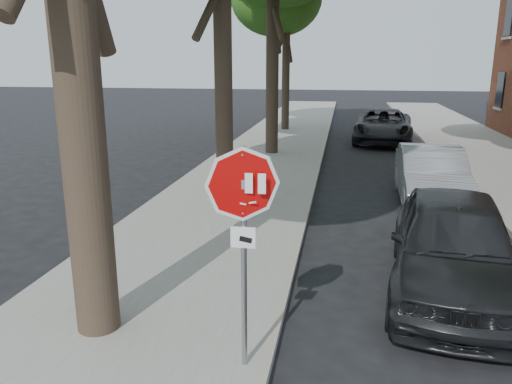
# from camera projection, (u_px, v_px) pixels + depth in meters

# --- Properties ---
(ground) EXTENTS (120.00, 120.00, 0.00)m
(ground) POSITION_uv_depth(u_px,v_px,m) (304.00, 379.00, 5.82)
(ground) COLOR black
(ground) RESTS_ON ground
(sidewalk_left) EXTENTS (4.00, 55.00, 0.12)m
(sidewalk_left) POSITION_uv_depth(u_px,v_px,m) (261.00, 164.00, 17.65)
(sidewalk_left) COLOR gray
(sidewalk_left) RESTS_ON ground
(curb_left) EXTENTS (0.12, 55.00, 0.13)m
(curb_left) POSITION_uv_depth(u_px,v_px,m) (319.00, 166.00, 17.30)
(curb_left) COLOR #9E9384
(curb_left) RESTS_ON ground
(curb_right) EXTENTS (0.12, 55.00, 0.13)m
(curb_right) POSITION_uv_depth(u_px,v_px,m) (452.00, 170.00, 16.57)
(curb_right) COLOR #9E9384
(curb_right) RESTS_ON ground
(stop_sign) EXTENTS (0.76, 0.34, 2.61)m
(stop_sign) POSITION_uv_depth(u_px,v_px,m) (243.00, 217.00, 5.41)
(stop_sign) COLOR gray
(stop_sign) RESTS_ON sidewalk_left
(car_a) EXTENTS (2.46, 4.86, 1.59)m
(car_a) POSITION_uv_depth(u_px,v_px,m) (453.00, 245.00, 7.84)
(car_a) COLOR black
(car_a) RESTS_ON ground
(car_b) EXTENTS (1.66, 4.45, 1.45)m
(car_b) POSITION_uv_depth(u_px,v_px,m) (431.00, 176.00, 12.78)
(car_b) COLOR #9B9DA2
(car_b) RESTS_ON ground
(car_d) EXTENTS (2.96, 5.56, 1.49)m
(car_d) POSITION_uv_depth(u_px,v_px,m) (383.00, 126.00, 22.49)
(car_d) COLOR black
(car_d) RESTS_ON ground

